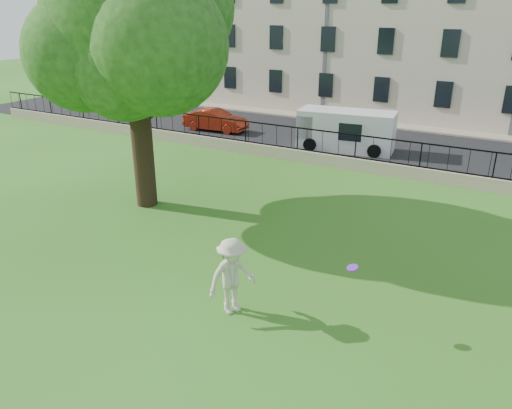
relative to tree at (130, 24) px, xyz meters
The scene contains 11 objects.
ground 9.66m from the tree, 33.44° to the right, with size 120.00×120.00×0.00m, color #336217.
retaining_wall 11.89m from the tree, 54.60° to the left, with size 50.00×0.40×0.60m, color gray.
iron_railing 11.46m from the tree, 54.60° to the left, with size 50.00×0.05×1.13m.
street 15.63m from the tree, 65.72° to the left, with size 60.00×9.00×0.01m, color black.
sidewalk 20.11m from the tree, 72.19° to the left, with size 60.00×1.40×0.12m, color gray.
building_row 24.43m from the tree, 76.26° to the left, with size 56.40×10.40×13.80m.
tree is the anchor object (origin of this frame).
man 10.18m from the tree, 34.03° to the right, with size 1.33×0.76×2.05m, color beige.
frisbee 11.70m from the tree, 21.45° to the right, with size 0.27×0.27×0.03m, color purple.
red_sedan 13.76m from the tree, 110.71° to the left, with size 1.40×4.01×1.32m, color #A22713.
white_van 13.38m from the tree, 69.78° to the left, with size 5.04×1.96×2.12m, color silver.
Camera 1 is at (7.08, -10.10, 7.36)m, focal length 35.00 mm.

